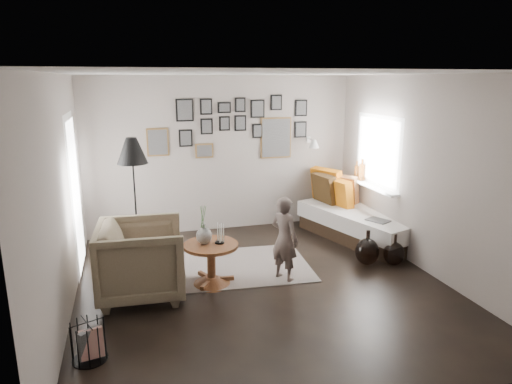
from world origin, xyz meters
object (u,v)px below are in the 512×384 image
object	(u,v)px
vase	(204,233)
daybed	(356,219)
armchair	(142,260)
magazine_basket	(89,341)
demijohn_large	(367,251)
child	(285,239)
demijohn_small	(394,253)
floor_lamp	(132,156)
pedestal_table	(211,266)

from	to	relation	value
vase	daybed	distance (m)	2.92
armchair	magazine_basket	xyz separation A→B (m)	(-0.54, -1.20, -0.27)
vase	demijohn_large	distance (m)	2.34
magazine_basket	child	bearing A→B (deg)	26.61
demijohn_large	armchair	bearing A→B (deg)	-178.17
demijohn_large	child	size ratio (longest dim) A/B	0.45
vase	demijohn_small	bearing A→B (deg)	-2.62
daybed	floor_lamp	size ratio (longest dim) A/B	1.28
demijohn_large	magazine_basket	bearing A→B (deg)	-160.17
floor_lamp	magazine_basket	world-z (taller)	floor_lamp
demijohn_small	child	xyz separation A→B (m)	(-1.63, -0.02, 0.38)
daybed	demijohn_small	xyz separation A→B (m)	(-0.05, -1.19, -0.15)
demijohn_large	child	distance (m)	1.34
armchair	floor_lamp	bearing A→B (deg)	4.85
vase	magazine_basket	size ratio (longest dim) A/B	1.24
floor_lamp	demijohn_large	distance (m)	3.50
daybed	magazine_basket	xyz separation A→B (m)	(-4.00, -2.37, -0.13)
pedestal_table	daybed	world-z (taller)	daybed
floor_lamp	pedestal_table	bearing A→B (deg)	-49.86
pedestal_table	armchair	distance (m)	0.87
vase	armchair	world-z (taller)	vase
demijohn_small	daybed	bearing A→B (deg)	87.69
floor_lamp	demijohn_large	xyz separation A→B (m)	(3.07, -1.00, -1.34)
vase	floor_lamp	bearing A→B (deg)	127.97
daybed	armchair	xyz separation A→B (m)	(-3.45, -1.17, 0.14)
vase	child	world-z (taller)	child
armchair	magazine_basket	bearing A→B (deg)	159.63
vase	magazine_basket	world-z (taller)	vase
pedestal_table	vase	world-z (taller)	vase
pedestal_table	child	xyz separation A→B (m)	(0.93, -0.12, 0.31)
demijohn_small	child	size ratio (longest dim) A/B	0.41
demijohn_small	magazine_basket	bearing A→B (deg)	-163.39
child	demijohn_large	bearing A→B (deg)	-115.88
demijohn_large	vase	bearing A→B (deg)	179.98
pedestal_table	floor_lamp	bearing A→B (deg)	130.14
child	demijohn_small	bearing A→B (deg)	-121.38
pedestal_table	daybed	xyz separation A→B (m)	(2.61, 1.09, 0.07)
floor_lamp	magazine_basket	xyz separation A→B (m)	(-0.53, -2.30, -1.34)
vase	pedestal_table	bearing A→B (deg)	-14.04
armchair	daybed	bearing A→B (deg)	-67.37
floor_lamp	child	size ratio (longest dim) A/B	1.60
vase	child	xyz separation A→B (m)	(1.01, -0.14, -0.14)
vase	child	bearing A→B (deg)	-7.68
child	daybed	bearing A→B (deg)	-86.22
magazine_basket	daybed	bearing A→B (deg)	30.65
demijohn_small	armchair	bearing A→B (deg)	179.62
pedestal_table	demijohn_small	size ratio (longest dim) A/B	1.51
daybed	pedestal_table	bearing A→B (deg)	-174.36
floor_lamp	child	world-z (taller)	floor_lamp
vase	magazine_basket	bearing A→B (deg)	-135.21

